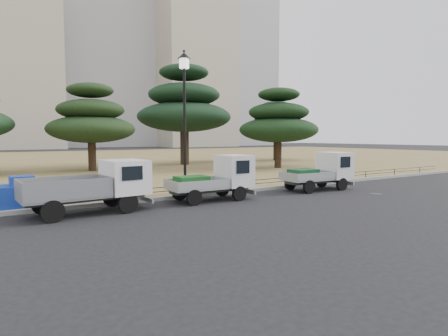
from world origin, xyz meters
TOP-DOWN VIEW (x-y plane):
  - ground at (0.00, 0.00)m, footprint 220.00×220.00m
  - lawn at (0.00, 30.60)m, footprint 120.00×56.00m
  - curb at (0.00, 2.60)m, footprint 120.00×0.25m
  - truck_large at (-5.82, 1.40)m, footprint 4.35×1.99m
  - truck_kei_front at (-0.75, 1.42)m, footprint 3.63×1.65m
  - truck_kei_rear at (5.37, 1.20)m, footprint 3.72×1.80m
  - street_lamp at (-1.50, 2.90)m, footprint 0.56×0.56m
  - pipe_fence at (0.00, 2.75)m, footprint 38.00×0.04m
  - tarp_pile at (-8.27, 3.32)m, footprint 1.74×1.31m
  - manhole at (6.50, -1.20)m, footprint 0.60×0.60m
  - pine_center_left at (-2.35, 16.73)m, footprint 6.39×6.39m
  - pine_center_right at (6.38, 18.83)m, footprint 8.53×8.53m
  - pine_east_near at (11.27, 11.45)m, footprint 6.44×6.44m
  - pine_east_far at (17.65, 19.24)m, footprint 6.33×6.33m
  - tower_center_left at (-5.00, 85.00)m, footprint 22.00×20.00m
  - tower_east at (40.00, 82.00)m, footprint 20.00×18.00m
  - tower_far_east at (58.00, 90.00)m, footprint 24.00×20.00m
  - radio_tower at (72.00, 85.00)m, footprint 1.80×1.80m

SIDE VIEW (x-z plane):
  - ground at x=0.00m, z-range 0.00..0.00m
  - manhole at x=6.50m, z-range 0.00..0.01m
  - lawn at x=0.00m, z-range 0.00..0.15m
  - curb at x=0.00m, z-range 0.00..0.16m
  - pipe_fence at x=0.00m, z-range 0.24..0.64m
  - tarp_pile at x=-8.27m, z-range 0.04..1.17m
  - truck_kei_front at x=-0.75m, z-range 0.00..1.90m
  - truck_kei_rear at x=5.37m, z-range 0.00..1.90m
  - truck_large at x=-5.82m, z-range 0.10..1.95m
  - pine_east_far at x=17.65m, z-range 0.64..7.00m
  - pine_center_left at x=-2.35m, z-range 0.65..7.15m
  - pine_east_near at x=11.27m, z-range 0.65..7.16m
  - street_lamp at x=-1.50m, z-range 1.25..7.48m
  - pine_center_right at x=6.38m, z-range 0.87..9.92m
  - tower_east at x=40.00m, z-range 0.00..48.00m
  - tower_center_left at x=-5.00m, z-range 0.00..55.00m
  - radio_tower at x=72.00m, z-range -1.46..61.54m
  - tower_far_east at x=58.00m, z-range 0.00..70.00m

